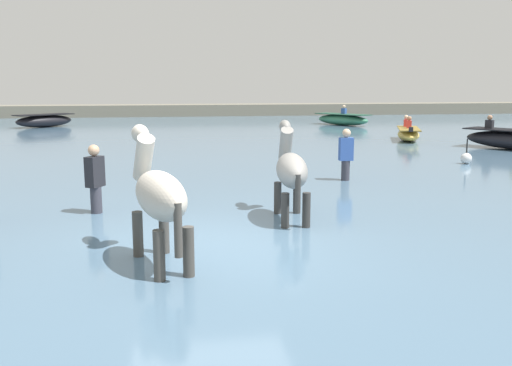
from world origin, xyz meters
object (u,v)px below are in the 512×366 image
(person_spectator_far, at_px, (96,187))
(boat_mid_outer, at_px, (408,134))
(boat_distant_west, at_px, (343,119))
(horse_lead_pinto, at_px, (159,198))
(boat_far_offshore, at_px, (44,121))
(person_wading_close, at_px, (346,161))
(channel_buoy, at_px, (466,158))
(horse_trailing_grey, at_px, (291,173))

(person_spectator_far, bearing_deg, boat_mid_outer, 45.64)
(boat_distant_west, bearing_deg, horse_lead_pinto, -113.29)
(boat_far_offshore, relative_size, person_spectator_far, 1.90)
(person_spectator_far, bearing_deg, horse_lead_pinto, -69.63)
(person_wading_close, height_order, channel_buoy, person_wading_close)
(boat_far_offshore, distance_m, channel_buoy, 21.84)
(person_spectator_far, bearing_deg, boat_distant_west, 60.90)
(horse_trailing_grey, distance_m, boat_distant_west, 21.93)
(horse_trailing_grey, height_order, boat_distant_west, horse_trailing_grey)
(horse_trailing_grey, bearing_deg, person_wading_close, 58.92)
(boat_mid_outer, distance_m, channel_buoy, 6.64)
(horse_trailing_grey, distance_m, boat_mid_outer, 14.38)
(boat_far_offshore, bearing_deg, person_wading_close, -60.12)
(boat_distant_west, relative_size, boat_far_offshore, 1.08)
(boat_mid_outer, distance_m, person_spectator_far, 15.65)
(channel_buoy, bearing_deg, horse_trailing_grey, -138.74)
(boat_mid_outer, bearing_deg, boat_distant_west, 90.30)
(boat_distant_west, xyz_separation_m, person_wading_close, (-5.43, -17.03, 0.15))
(horse_lead_pinto, distance_m, boat_far_offshore, 24.62)
(channel_buoy, bearing_deg, person_wading_close, -154.00)
(boat_mid_outer, height_order, person_wading_close, person_wading_close)
(boat_distant_west, distance_m, channel_buoy, 14.97)
(channel_buoy, bearing_deg, boat_mid_outer, 79.76)
(horse_trailing_grey, height_order, person_spectator_far, horse_trailing_grey)
(boat_mid_outer, distance_m, boat_far_offshore, 18.59)
(horse_trailing_grey, xyz_separation_m, boat_mid_outer, (7.62, 12.19, -0.54))
(horse_trailing_grey, bearing_deg, channel_buoy, 41.26)
(boat_mid_outer, relative_size, boat_far_offshore, 0.91)
(horse_lead_pinto, distance_m, boat_mid_outer, 17.32)
(person_spectator_far, bearing_deg, person_wading_close, 25.10)
(boat_distant_west, height_order, person_wading_close, person_wading_close)
(boat_mid_outer, bearing_deg, horse_trailing_grey, -122.02)
(person_spectator_far, bearing_deg, channel_buoy, 25.50)
(horse_trailing_grey, height_order, person_wading_close, horse_trailing_grey)
(horse_lead_pinto, bearing_deg, horse_trailing_grey, 43.72)
(channel_buoy, bearing_deg, boat_far_offshore, 132.49)
(boat_distant_west, xyz_separation_m, person_spectator_far, (-10.90, -19.58, 0.15))
(horse_lead_pinto, height_order, channel_buoy, horse_lead_pinto)
(boat_distant_west, bearing_deg, horse_trailing_grey, -110.21)
(horse_lead_pinto, relative_size, boat_distant_west, 0.64)
(person_wading_close, bearing_deg, boat_distant_west, 72.30)
(horse_lead_pinto, relative_size, boat_far_offshore, 0.69)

